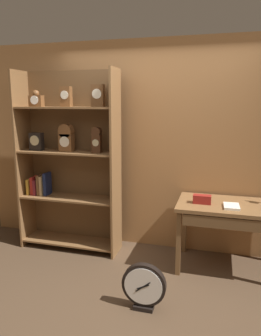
{
  "coord_description": "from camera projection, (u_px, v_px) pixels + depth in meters",
  "views": [
    {
      "loc": [
        0.75,
        -2.58,
        1.85
      ],
      "look_at": [
        -0.16,
        0.65,
        1.16
      ],
      "focal_mm": 34.43,
      "sensor_mm": 36.0,
      "label": 1
    }
  ],
  "objects": [
    {
      "name": "round_clock_large",
      "position": [
        144.0,
        286.0,
        2.89
      ],
      "size": [
        0.4,
        0.11,
        0.44
      ],
      "color": "black",
      "rests_on": "ground"
    },
    {
      "name": "bookshelf",
      "position": [
        68.0,
        161.0,
        4.02
      ],
      "size": [
        1.27,
        0.37,
        2.24
      ],
      "color": "brown",
      "rests_on": "ground"
    },
    {
      "name": "toolbox_small",
      "position": [
        202.0,
        199.0,
        3.53
      ],
      "size": [
        0.19,
        0.09,
        0.09
      ],
      "primitive_type": "cube",
      "color": "maroon",
      "rests_on": "workbench"
    },
    {
      "name": "open_repair_manual",
      "position": [
        231.0,
        206.0,
        3.4
      ],
      "size": [
        0.17,
        0.23,
        0.02
      ],
      "primitive_type": "cube",
      "rotation": [
        0.0,
        0.0,
        0.04
      ],
      "color": "silver",
      "rests_on": "workbench"
    },
    {
      "name": "workbench",
      "position": [
        232.0,
        213.0,
        3.5
      ],
      "size": [
        1.18,
        0.68,
        0.76
      ],
      "color": "brown",
      "rests_on": "ground"
    },
    {
      "name": "ground_plane",
      "position": [
        128.0,
        304.0,
        3.0
      ],
      "size": [
        10.0,
        10.0,
        0.0
      ],
      "primitive_type": "plane",
      "color": "#4C3826"
    },
    {
      "name": "back_wood_panel",
      "position": [
        158.0,
        147.0,
        4.02
      ],
      "size": [
        4.8,
        0.05,
        2.6
      ],
      "primitive_type": "cube",
      "color": "#9E6B3D",
      "rests_on": "ground"
    }
  ]
}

